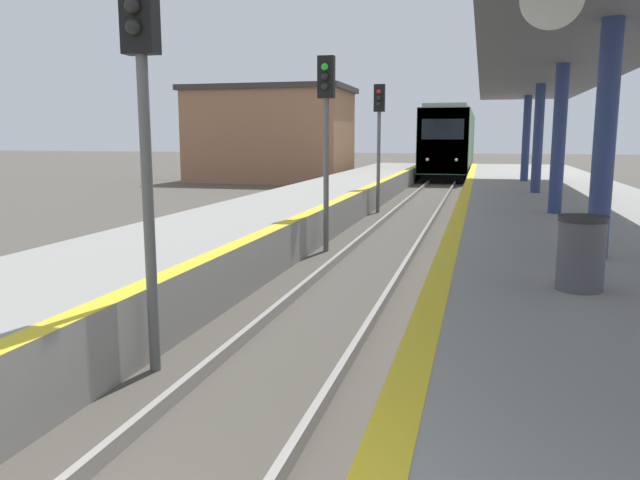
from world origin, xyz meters
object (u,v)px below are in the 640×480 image
(signal_near, at_px, (142,93))
(train, at_px, (451,142))
(signal_mid, at_px, (326,116))
(signal_far, at_px, (379,123))
(trash_bin, at_px, (581,253))

(signal_near, bearing_deg, train, 87.99)
(train, bearing_deg, signal_mid, -92.36)
(signal_mid, xyz_separation_m, signal_far, (-0.05, 7.59, 0.00))
(signal_mid, height_order, trash_bin, signal_mid)
(signal_far, height_order, trash_bin, signal_far)
(signal_near, xyz_separation_m, signal_mid, (0.08, 7.59, 0.00))
(signal_near, distance_m, signal_far, 15.18)
(signal_near, bearing_deg, signal_mid, 89.41)
(train, distance_m, signal_near, 38.21)
(trash_bin, bearing_deg, train, 94.98)
(signal_near, bearing_deg, trash_bin, 16.83)
(train, relative_size, trash_bin, 23.47)
(train, relative_size, signal_far, 4.56)
(signal_mid, distance_m, signal_far, 7.59)
(train, xyz_separation_m, signal_far, (-1.30, -23.00, 0.78))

